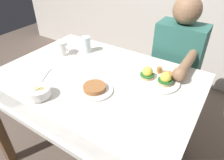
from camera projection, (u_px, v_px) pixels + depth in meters
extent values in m
plane|color=brown|center=(99.00, 155.00, 1.61)|extent=(6.00, 6.00, 0.00)
cube|color=white|center=(94.00, 81.00, 1.20)|extent=(1.20, 0.90, 0.03)
cube|color=#4C6BB7|center=(41.00, 120.00, 0.92)|extent=(1.20, 0.06, 0.00)
cube|color=#4C6BB7|center=(127.00, 53.00, 1.47)|extent=(1.20, 0.06, 0.00)
cube|color=brown|center=(76.00, 75.00, 1.93)|extent=(0.06, 0.06, 0.71)
cube|color=brown|center=(192.00, 120.00, 1.44)|extent=(0.06, 0.06, 0.71)
cylinder|color=white|center=(156.00, 81.00, 1.17)|extent=(0.27, 0.27, 0.01)
cylinder|color=tan|center=(147.00, 76.00, 1.18)|extent=(0.08, 0.08, 0.02)
cylinder|color=#286B2D|center=(147.00, 74.00, 1.17)|extent=(0.08, 0.08, 0.01)
sphere|color=yellow|center=(148.00, 72.00, 1.16)|extent=(0.06, 0.06, 0.06)
cylinder|color=tan|center=(165.00, 82.00, 1.13)|extent=(0.08, 0.08, 0.02)
cylinder|color=#236028|center=(165.00, 80.00, 1.12)|extent=(0.08, 0.08, 0.01)
sphere|color=yellow|center=(166.00, 77.00, 1.11)|extent=(0.06, 0.06, 0.06)
cube|color=#B77A42|center=(169.00, 75.00, 1.17)|extent=(0.03, 0.03, 0.04)
cube|color=#B77A42|center=(168.00, 74.00, 1.19)|extent=(0.03, 0.03, 0.03)
cube|color=#AD7038|center=(166.00, 73.00, 1.19)|extent=(0.03, 0.03, 0.03)
cube|color=#AD7038|center=(159.00, 70.00, 1.21)|extent=(0.03, 0.03, 0.04)
cube|color=tan|center=(171.00, 75.00, 1.17)|extent=(0.03, 0.03, 0.03)
cube|color=tan|center=(172.00, 76.00, 1.16)|extent=(0.03, 0.03, 0.04)
cylinder|color=white|center=(40.00, 96.00, 1.05)|extent=(0.10, 0.10, 0.01)
cylinder|color=white|center=(39.00, 92.00, 1.04)|extent=(0.12, 0.12, 0.04)
cube|color=#EA6B70|center=(35.00, 90.00, 1.04)|extent=(0.03, 0.03, 0.02)
cube|color=#F4A85B|center=(42.00, 90.00, 1.03)|extent=(0.03, 0.03, 0.02)
cube|color=#B7E093|center=(37.00, 90.00, 1.03)|extent=(0.03, 0.03, 0.03)
cube|color=#EA6B70|center=(41.00, 92.00, 1.05)|extent=(0.03, 0.03, 0.02)
cylinder|color=white|center=(62.00, 48.00, 1.43)|extent=(0.08, 0.08, 0.09)
cylinder|color=black|center=(61.00, 43.00, 1.41)|extent=(0.07, 0.07, 0.01)
torus|color=white|center=(66.00, 49.00, 1.41)|extent=(0.06, 0.01, 0.06)
cube|color=silver|center=(45.00, 76.00, 1.21)|extent=(0.07, 0.11, 0.00)
cube|color=silver|center=(49.00, 70.00, 1.27)|extent=(0.04, 0.04, 0.00)
cylinder|color=silver|center=(86.00, 45.00, 1.46)|extent=(0.07, 0.07, 0.12)
cylinder|color=silver|center=(86.00, 46.00, 1.46)|extent=(0.06, 0.06, 0.09)
cylinder|color=white|center=(95.00, 90.00, 1.09)|extent=(0.20, 0.20, 0.01)
cylinder|color=#A36638|center=(95.00, 87.00, 1.08)|extent=(0.12, 0.12, 0.02)
cylinder|color=#33333D|center=(154.00, 107.00, 1.75)|extent=(0.11, 0.11, 0.45)
cylinder|color=#33333D|center=(174.00, 115.00, 1.67)|extent=(0.11, 0.11, 0.45)
cube|color=#2D665B|center=(178.00, 56.00, 1.51)|extent=(0.34, 0.20, 0.50)
sphere|color=#936B4C|center=(187.00, 10.00, 1.32)|extent=(0.19, 0.19, 0.19)
cylinder|color=#936B4C|center=(187.00, 63.00, 1.23)|extent=(0.06, 0.30, 0.06)
sphere|color=#936B4C|center=(179.00, 74.00, 1.13)|extent=(0.08, 0.08, 0.08)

